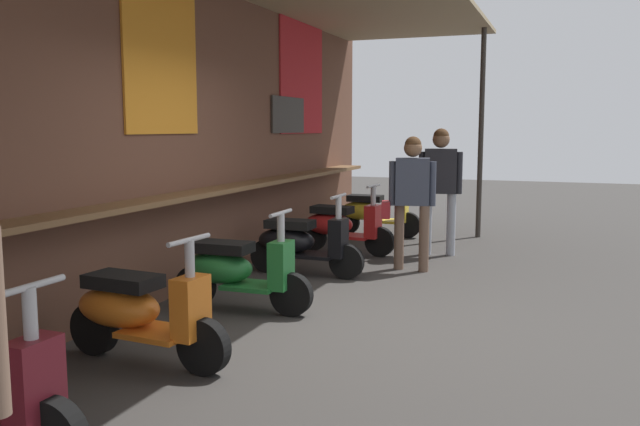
% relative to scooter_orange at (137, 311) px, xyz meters
% --- Properties ---
extents(ground_plane, '(33.84, 33.84, 0.00)m').
position_rel_scooter_orange_xyz_m(ground_plane, '(1.56, -1.08, -0.39)').
color(ground_plane, '#383533').
extents(market_stall_facade, '(12.08, 2.77, 3.40)m').
position_rel_scooter_orange_xyz_m(market_stall_facade, '(1.57, 0.73, 1.53)').
color(market_stall_facade, brown).
rests_on(market_stall_facade, ground_plane).
extents(scooter_orange, '(0.50, 1.40, 0.97)m').
position_rel_scooter_orange_xyz_m(scooter_orange, '(0.00, 0.00, 0.00)').
color(scooter_orange, orange).
rests_on(scooter_orange, ground_plane).
extents(scooter_green, '(0.46, 1.40, 0.97)m').
position_rel_scooter_orange_xyz_m(scooter_green, '(1.50, 0.00, 0.00)').
color(scooter_green, '#237533').
rests_on(scooter_green, ground_plane).
extents(scooter_black, '(0.46, 1.40, 0.97)m').
position_rel_scooter_orange_xyz_m(scooter_black, '(3.11, 0.00, 0.00)').
color(scooter_black, black).
rests_on(scooter_black, ground_plane).
extents(scooter_red, '(0.49, 1.40, 0.97)m').
position_rel_scooter_orange_xyz_m(scooter_red, '(4.56, 0.00, 0.00)').
color(scooter_red, red).
rests_on(scooter_red, ground_plane).
extents(scooter_yellow, '(0.46, 1.40, 0.97)m').
position_rel_scooter_orange_xyz_m(scooter_yellow, '(6.15, 0.00, 0.00)').
color(scooter_yellow, gold).
rests_on(scooter_yellow, ground_plane).
extents(shopper_with_handbag, '(0.37, 0.65, 1.62)m').
position_rel_scooter_orange_xyz_m(shopper_with_handbag, '(3.83, -1.15, 0.59)').
color(shopper_with_handbag, brown).
rests_on(shopper_with_handbag, ground_plane).
extents(shopper_passing, '(0.36, 0.67, 1.71)m').
position_rel_scooter_orange_xyz_m(shopper_passing, '(4.92, -1.28, 0.66)').
color(shopper_passing, '#999EA8').
rests_on(shopper_passing, ground_plane).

